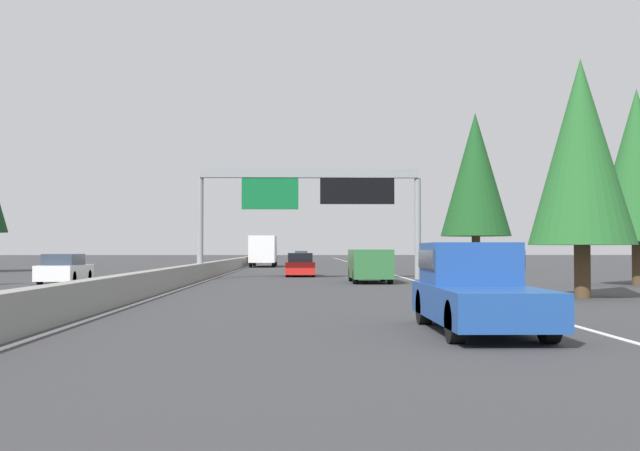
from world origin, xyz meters
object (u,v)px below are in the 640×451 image
Objects in this scene: minivan_mid_right at (370,264)px; sedan_mid_center at (300,265)px; sedan_far_right at (301,257)px; box_truck_near_center at (263,250)px; conifer_right_mid at (476,175)px; conifer_right_near at (637,165)px; pickup_distant_a at (475,287)px; sign_gantry_overhead at (312,191)px; oncoming_near at (65,269)px; conifer_right_foreground at (581,152)px.

minivan_mid_right is 1.14× the size of sedan_mid_center.
box_truck_near_center is at bearing 169.85° from sedan_far_right.
sedan_mid_center is at bearing 129.71° from conifer_right_mid.
conifer_right_mid is at bearing 5.92° from conifer_right_near.
pickup_distant_a reaches higher than minivan_mid_right.
oncoming_near is at bearing 109.22° from sign_gantry_overhead.
pickup_distant_a is 33.51m from sedan_mid_center.
minivan_mid_right is 23.96m from conifer_right_mid.
sedan_far_right is at bearing 8.16° from conifer_right_foreground.
minivan_mid_right is at bearing 0.40° from pickup_distant_a.
box_truck_near_center is 23.69m from conifer_right_mid.
sign_gantry_overhead is 52.12m from sedan_far_right.
sign_gantry_overhead is 28.60m from pickup_distant_a.
pickup_distant_a is 28.44m from oncoming_near.
minivan_mid_right is (23.88, 0.17, 0.04)m from pickup_distant_a.
conifer_right_foreground is at bearing 173.76° from conifer_right_mid.
sign_gantry_overhead is 1.03× the size of conifer_right_mid.
conifer_right_foreground is at bearing -153.64° from minivan_mid_right.
sedan_far_right is at bearing 20.95° from conifer_right_mid.
minivan_mid_right reaches higher than sedan_mid_center.
sedan_mid_center is at bearing 51.99° from conifer_right_near.
sedan_far_right is at bearing 168.02° from oncoming_near.
minivan_mid_right is 56.31m from sedan_far_right.
oncoming_near is at bearing 167.00° from box_truck_near_center.
sedan_far_right is 38.58m from conifer_right_mid.
conifer_right_near is at bearing -30.83° from pickup_distant_a.
minivan_mid_right is 0.53× the size of conifer_right_near.
pickup_distant_a is (-28.14, -3.05, -4.06)m from sign_gantry_overhead.
sign_gantry_overhead is 1.35× the size of conifer_right_near.
conifer_right_near is 24.10m from conifer_right_mid.
box_truck_near_center is 1.93× the size of sedan_far_right.
conifer_right_near reaches higher than minivan_mid_right.
sign_gantry_overhead is 1.49× the size of box_truck_near_center.
oncoming_near is (23.75, 15.65, -0.23)m from pickup_distant_a.
conifer_right_foreground is (11.01, -6.21, 4.23)m from pickup_distant_a.
pickup_distant_a is at bearing 33.38° from oncoming_near.
sedan_far_right is 0.52× the size of conifer_right_foreground.
box_truck_near_center is at bearing 11.28° from minivan_mid_right.
minivan_mid_right is at bearing 90.47° from oncoming_near.
box_truck_near_center is 26.75m from sedan_mid_center.
minivan_mid_right is (-4.26, -2.88, -4.03)m from sign_gantry_overhead.
conifer_right_mid is (-15.18, -17.21, 5.90)m from box_truck_near_center.
conifer_right_mid is at bearing -25.87° from minivan_mid_right.
conifer_right_near is at bearing -164.86° from sedan_far_right.
sedan_mid_center is (5.15, 0.70, -4.29)m from sign_gantry_overhead.
sedan_mid_center is at bearing 179.94° from sedan_far_right.
conifer_right_foreground is (-17.13, -9.26, 0.16)m from sign_gantry_overhead.
oncoming_near is at bearing 128.72° from sedan_mid_center.
pickup_distant_a is 60.24m from box_truck_near_center.
conifer_right_foreground is at bearing -164.49° from box_truck_near_center.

